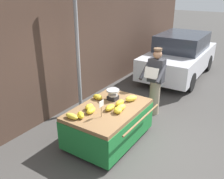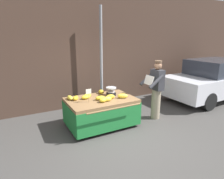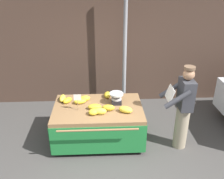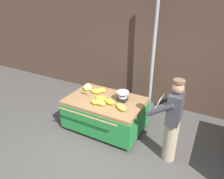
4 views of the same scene
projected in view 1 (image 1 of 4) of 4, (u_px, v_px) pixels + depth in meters
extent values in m
plane|color=#423F3D|center=(157.00, 147.00, 5.05)|extent=(60.00, 60.00, 0.00)
cube|color=#473328|center=(49.00, 37.00, 5.71)|extent=(16.00, 0.24, 3.94)
cylinder|color=gray|center=(78.00, 51.00, 5.82)|extent=(0.09, 0.09, 3.28)
cube|color=olive|center=(108.00, 110.00, 5.02)|extent=(1.77, 1.17, 0.08)
cylinder|color=black|center=(84.00, 144.00, 4.55)|extent=(0.05, 0.71, 0.71)
cylinder|color=#B7B7BC|center=(83.00, 145.00, 4.53)|extent=(0.01, 0.13, 0.13)
cylinder|color=black|center=(128.00, 110.00, 5.79)|extent=(0.05, 0.71, 0.71)
cylinder|color=#B7B7BC|center=(128.00, 110.00, 5.81)|extent=(0.01, 0.13, 0.13)
cylinder|color=#4C4742|center=(90.00, 119.00, 5.43)|extent=(0.05, 0.05, 0.69)
cube|color=#1E7233|center=(133.00, 132.00, 4.86)|extent=(1.77, 0.02, 0.60)
cube|color=#1E7233|center=(87.00, 116.00, 5.45)|extent=(1.77, 0.02, 0.60)
cube|color=#1E7233|center=(82.00, 145.00, 4.47)|extent=(0.02, 1.17, 0.60)
cube|color=#1E7233|center=(129.00, 108.00, 5.84)|extent=(0.02, 1.17, 0.60)
cylinder|color=olive|center=(142.00, 119.00, 4.63)|extent=(1.42, 0.04, 0.04)
cube|color=black|center=(113.00, 98.00, 5.35)|extent=(0.20, 0.20, 0.09)
cylinder|color=#B7B7BC|center=(113.00, 93.00, 5.31)|extent=(0.02, 0.02, 0.11)
cylinder|color=#B7B7BC|center=(113.00, 90.00, 5.28)|extent=(0.28, 0.28, 0.03)
cylinder|color=#B7B7BC|center=(113.00, 95.00, 5.33)|extent=(0.21, 0.21, 0.03)
cylinder|color=#997A51|center=(101.00, 112.00, 4.62)|extent=(0.01, 0.01, 0.22)
cube|color=white|center=(101.00, 104.00, 4.55)|extent=(0.14, 0.01, 0.12)
ellipsoid|color=yellow|center=(72.00, 116.00, 4.58)|extent=(0.12, 0.28, 0.10)
ellipsoid|color=yellow|center=(91.00, 110.00, 4.80)|extent=(0.28, 0.21, 0.11)
ellipsoid|color=yellow|center=(118.00, 110.00, 4.79)|extent=(0.26, 0.24, 0.12)
ellipsoid|color=gold|center=(81.00, 115.00, 4.61)|extent=(0.23, 0.25, 0.11)
ellipsoid|color=yellow|center=(131.00, 98.00, 5.28)|extent=(0.31, 0.25, 0.12)
ellipsoid|color=gold|center=(110.00, 108.00, 4.90)|extent=(0.27, 0.15, 0.11)
ellipsoid|color=gold|center=(120.00, 103.00, 5.07)|extent=(0.26, 0.14, 0.13)
ellipsoid|color=gold|center=(98.00, 97.00, 5.36)|extent=(0.16, 0.24, 0.11)
ellipsoid|color=yellow|center=(89.00, 107.00, 4.93)|extent=(0.21, 0.16, 0.11)
ellipsoid|color=yellow|center=(121.00, 107.00, 4.88)|extent=(0.25, 0.16, 0.13)
cylinder|color=gray|center=(154.00, 98.00, 6.24)|extent=(0.26, 0.26, 0.88)
cube|color=#333338|center=(156.00, 70.00, 5.95)|extent=(0.23, 0.38, 0.58)
sphere|color=#9E7051|center=(158.00, 54.00, 5.80)|extent=(0.21, 0.21, 0.21)
cylinder|color=brown|center=(158.00, 49.00, 5.75)|extent=(0.20, 0.20, 0.05)
cylinder|color=#333338|center=(161.00, 74.00, 5.68)|extent=(0.48, 0.09, 0.37)
cylinder|color=#333338|center=(145.00, 71.00, 5.89)|extent=(0.48, 0.09, 0.37)
cube|color=silver|center=(151.00, 73.00, 5.71)|extent=(0.09, 0.34, 0.25)
cube|color=silver|center=(179.00, 60.00, 8.84)|extent=(3.93, 1.78, 0.70)
cube|color=#2D333D|center=(182.00, 42.00, 8.71)|extent=(2.06, 1.53, 0.56)
cylinder|color=black|center=(191.00, 82.00, 7.63)|extent=(0.60, 0.19, 0.60)
cylinder|color=black|center=(145.00, 73.00, 8.39)|extent=(0.60, 0.19, 0.60)
cylinder|color=black|center=(208.00, 63.00, 9.52)|extent=(0.60, 0.19, 0.60)
cylinder|color=black|center=(169.00, 57.00, 10.28)|extent=(0.60, 0.19, 0.60)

